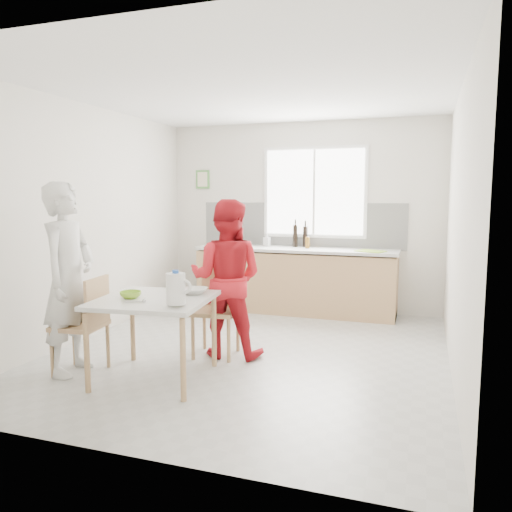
# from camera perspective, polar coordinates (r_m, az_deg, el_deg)

# --- Properties ---
(ground) EXTENTS (4.50, 4.50, 0.00)m
(ground) POSITION_cam_1_polar(r_m,az_deg,el_deg) (5.40, -0.72, -10.95)
(ground) COLOR #B7B7B2
(ground) RESTS_ON ground
(room_shell) EXTENTS (4.50, 4.50, 4.50)m
(room_shell) POSITION_cam_1_polar(r_m,az_deg,el_deg) (5.14, -0.75, 6.77)
(room_shell) COLOR silver
(room_shell) RESTS_ON ground
(window) EXTENTS (1.50, 0.06, 1.30)m
(window) POSITION_cam_1_polar(r_m,az_deg,el_deg) (7.23, 6.69, 7.24)
(window) COLOR white
(window) RESTS_ON room_shell
(backsplash) EXTENTS (3.00, 0.02, 0.65)m
(backsplash) POSITION_cam_1_polar(r_m,az_deg,el_deg) (7.30, 5.12, 3.53)
(backsplash) COLOR white
(backsplash) RESTS_ON room_shell
(picture_frame) EXTENTS (0.22, 0.03, 0.28)m
(picture_frame) POSITION_cam_1_polar(r_m,az_deg,el_deg) (7.80, -6.11, 8.70)
(picture_frame) COLOR #539744
(picture_frame) RESTS_ON room_shell
(kitchen_counter) EXTENTS (2.84, 0.64, 1.37)m
(kitchen_counter) POSITION_cam_1_polar(r_m,az_deg,el_deg) (7.12, 4.47, -3.10)
(kitchen_counter) COLOR tan
(kitchen_counter) RESTS_ON ground
(dining_table) EXTENTS (1.08, 1.08, 0.75)m
(dining_table) POSITION_cam_1_polar(r_m,az_deg,el_deg) (4.59, -11.57, -5.65)
(dining_table) COLOR silver
(dining_table) RESTS_ON ground
(chair_left) EXTENTS (0.47, 0.47, 0.91)m
(chair_left) POSITION_cam_1_polar(r_m,az_deg,el_deg) (4.94, -18.84, -7.01)
(chair_left) COLOR tan
(chair_left) RESTS_ON ground
(chair_far) EXTENTS (0.48, 0.48, 0.95)m
(chair_far) POSITION_cam_1_polar(r_m,az_deg,el_deg) (5.26, -4.40, -5.59)
(chair_far) COLOR tan
(chair_far) RESTS_ON ground
(person_white) EXTENTS (0.50, 0.70, 1.79)m
(person_white) POSITION_cam_1_polar(r_m,az_deg,el_deg) (4.94, -20.62, -2.43)
(person_white) COLOR silver
(person_white) RESTS_ON ground
(person_red) EXTENTS (0.85, 0.70, 1.62)m
(person_red) POSITION_cam_1_polar(r_m,az_deg,el_deg) (5.14, -3.38, -2.58)
(person_red) COLOR red
(person_red) RESTS_ON ground
(bowl_green) EXTENTS (0.21, 0.21, 0.06)m
(bowl_green) POSITION_cam_1_polar(r_m,az_deg,el_deg) (4.61, -14.14, -4.31)
(bowl_green) COLOR #8DC62D
(bowl_green) RESTS_ON dining_table
(bowl_white) EXTENTS (0.25, 0.25, 0.06)m
(bowl_white) POSITION_cam_1_polar(r_m,az_deg,el_deg) (4.69, -7.01, -3.98)
(bowl_white) COLOR silver
(bowl_white) RESTS_ON dining_table
(milk_jug) EXTENTS (0.22, 0.16, 0.28)m
(milk_jug) POSITION_cam_1_polar(r_m,az_deg,el_deg) (4.17, -9.11, -3.66)
(milk_jug) COLOR white
(milk_jug) RESTS_ON dining_table
(green_box) EXTENTS (0.11, 0.11, 0.09)m
(green_box) POSITION_cam_1_polar(r_m,az_deg,el_deg) (4.78, -9.16, -3.60)
(green_box) COLOR #81D330
(green_box) RESTS_ON dining_table
(spoon) EXTENTS (0.15, 0.08, 0.01)m
(spoon) POSITION_cam_1_polar(r_m,az_deg,el_deg) (4.41, -13.71, -5.07)
(spoon) COLOR #A5A5AA
(spoon) RESTS_ON dining_table
(cutting_board) EXTENTS (0.42, 0.37, 0.01)m
(cutting_board) POSITION_cam_1_polar(r_m,az_deg,el_deg) (6.76, 12.97, 0.55)
(cutting_board) COLOR #8BB92A
(cutting_board) RESTS_ON kitchen_counter
(wine_bottle_a) EXTENTS (0.07, 0.07, 0.32)m
(wine_bottle_a) POSITION_cam_1_polar(r_m,az_deg,el_deg) (7.19, 4.51, 2.32)
(wine_bottle_a) COLOR black
(wine_bottle_a) RESTS_ON kitchen_counter
(wine_bottle_b) EXTENTS (0.07, 0.07, 0.30)m
(wine_bottle_b) POSITION_cam_1_polar(r_m,az_deg,el_deg) (7.19, 5.64, 2.23)
(wine_bottle_b) COLOR black
(wine_bottle_b) RESTS_ON kitchen_counter
(jar_amber) EXTENTS (0.06, 0.06, 0.16)m
(jar_amber) POSITION_cam_1_polar(r_m,az_deg,el_deg) (7.01, 5.90, 1.53)
(jar_amber) COLOR brown
(jar_amber) RESTS_ON kitchen_counter
(soap_bottle) EXTENTS (0.09, 0.10, 0.19)m
(soap_bottle) POSITION_cam_1_polar(r_m,az_deg,el_deg) (7.29, 1.25, 1.90)
(soap_bottle) COLOR #999999
(soap_bottle) RESTS_ON kitchen_counter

